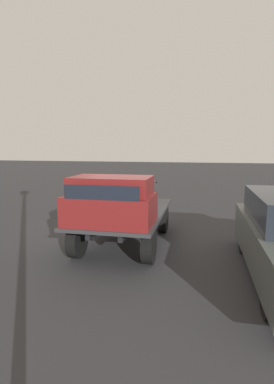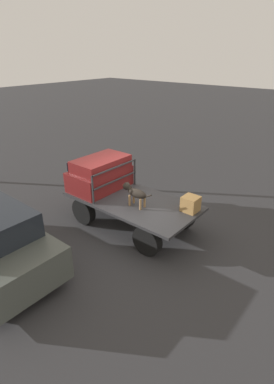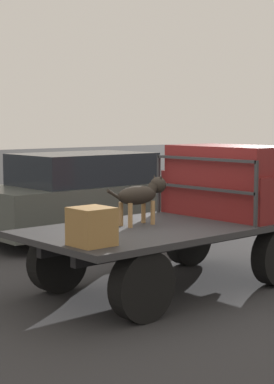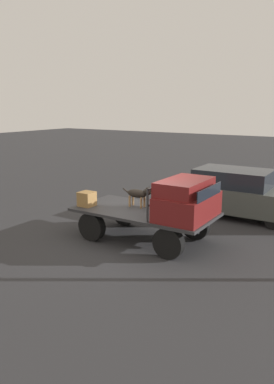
{
  "view_description": "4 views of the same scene",
  "coord_description": "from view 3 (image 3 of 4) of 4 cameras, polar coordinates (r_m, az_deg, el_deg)",
  "views": [
    {
      "loc": [
        7.43,
        1.9,
        2.55
      ],
      "look_at": [
        -0.38,
        0.22,
        1.32
      ],
      "focal_mm": 28.0,
      "sensor_mm": 36.0,
      "label": 1
    },
    {
      "loc": [
        -5.17,
        6.0,
        4.86
      ],
      "look_at": [
        -0.38,
        0.22,
        1.32
      ],
      "focal_mm": 28.0,
      "sensor_mm": 36.0,
      "label": 2
    },
    {
      "loc": [
        -5.91,
        -6.09,
        2.24
      ],
      "look_at": [
        -0.38,
        0.22,
        1.32
      ],
      "focal_mm": 60.0,
      "sensor_mm": 36.0,
      "label": 3
    },
    {
      "loc": [
        5.32,
        -8.75,
        3.78
      ],
      "look_at": [
        -0.38,
        0.22,
        1.32
      ],
      "focal_mm": 35.0,
      "sensor_mm": 36.0,
      "label": 4
    }
  ],
  "objects": [
    {
      "name": "ground_plane",
      "position": [
        8.78,
        2.87,
        -8.54
      ],
      "size": [
        80.0,
        80.0,
        0.0
      ],
      "primitive_type": "plane",
      "color": "#2D2D30"
    },
    {
      "name": "dog",
      "position": [
        8.51,
        0.48,
        -0.19
      ],
      "size": [
        1.04,
        0.25,
        0.66
      ],
      "rotation": [
        0.0,
        0.0,
        0.23
      ],
      "color": "#9E7547",
      "rests_on": "flatbed_truck"
    },
    {
      "name": "flatbed_truck",
      "position": [
        8.64,
        2.89,
        -4.49
      ],
      "size": [
        3.99,
        2.0,
        0.88
      ],
      "color": "black",
      "rests_on": "ground"
    },
    {
      "name": "truck_cab",
      "position": [
        9.49,
        8.61,
        0.87
      ],
      "size": [
        1.21,
        1.88,
        1.02
      ],
      "color": "maroon",
      "rests_on": "flatbed_truck"
    },
    {
      "name": "cargo_crate",
      "position": [
        7.1,
        -4.05,
        -3.07
      ],
      "size": [
        0.42,
        0.42,
        0.42
      ],
      "color": "olive",
      "rests_on": "flatbed_truck"
    },
    {
      "name": "truck_headboard",
      "position": [
        8.99,
        5.95,
        1.2
      ],
      "size": [
        0.04,
        1.88,
        0.87
      ],
      "color": "#2D2D30",
      "rests_on": "flatbed_truck"
    },
    {
      "name": "parked_sedan",
      "position": [
        12.4,
        -4.19,
        -0.31
      ],
      "size": [
        4.52,
        1.83,
        1.65
      ],
      "rotation": [
        0.0,
        0.0,
        0.11
      ],
      "color": "black",
      "rests_on": "ground"
    }
  ]
}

